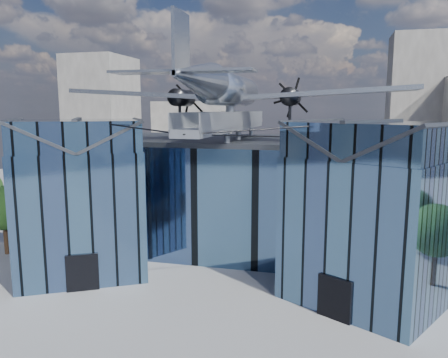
# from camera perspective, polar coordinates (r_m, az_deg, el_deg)

# --- Properties ---
(ground_plane) EXTENTS (120.00, 120.00, 0.00)m
(ground_plane) POSITION_cam_1_polar(r_m,az_deg,el_deg) (33.49, -0.86, -12.79)
(ground_plane) COLOR gray
(museum) EXTENTS (32.88, 24.50, 17.60)m
(museum) POSITION_cam_1_polar(r_m,az_deg,el_deg) (37.37, 1.44, -1.62)
(museum) COLOR #436288
(museum) RESTS_ON ground
(bg_towers) EXTENTS (77.00, 24.50, 26.00)m
(bg_towers) POSITION_cam_1_polar(r_m,az_deg,el_deg) (80.80, 9.59, 7.21)
(bg_towers) COLOR gray
(bg_towers) RESTS_ON ground
(tree_plaza_w) EXTENTS (4.08, 4.08, 6.04)m
(tree_plaza_w) POSITION_cam_1_polar(r_m,az_deg,el_deg) (42.09, -26.83, -3.41)
(tree_plaza_w) COLOR #382516
(tree_plaza_w) RESTS_ON ground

